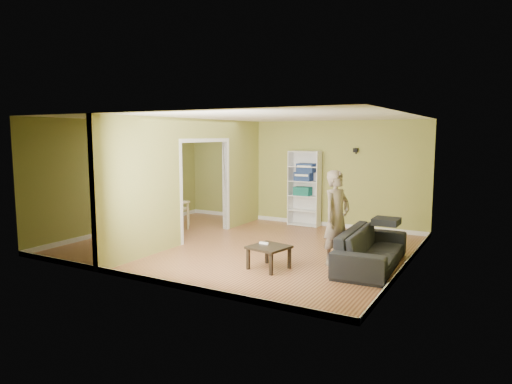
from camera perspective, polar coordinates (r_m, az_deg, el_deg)
room_shell at (r=9.20m, az=-1.69°, el=1.18°), size 6.50×6.50×6.50m
partition at (r=9.87m, az=-7.69°, el=1.52°), size 0.22×5.50×2.60m
wall_speaker at (r=11.03m, az=12.34°, el=5.13°), size 0.10×0.10×0.10m
sofa at (r=8.12m, az=14.24°, el=-6.15°), size 2.26×1.06×0.84m
person at (r=8.03m, az=10.06°, el=-2.19°), size 0.84×0.75×1.94m
bookshelf at (r=11.43m, az=6.18°, el=0.45°), size 0.78×0.34×1.86m
paper_box_teal at (r=11.42m, az=5.86°, el=0.11°), size 0.41×0.27×0.21m
paper_box_navy_b at (r=11.37m, az=5.96°, el=1.94°), size 0.42×0.27×0.21m
paper_box_navy_c at (r=11.33m, az=6.30°, el=3.04°), size 0.43×0.28×0.22m
coffee_table at (r=7.75m, az=1.62°, el=-7.19°), size 0.60×0.60×0.40m
game_controller at (r=7.87m, az=1.01°, el=-6.41°), size 0.17×0.04×0.03m
dining_table at (r=11.08m, az=-11.64°, el=-1.56°), size 1.10×0.73×0.69m
chair_left at (r=11.63m, az=-14.16°, el=-2.06°), size 0.52×0.52×0.88m
chair_near at (r=10.61m, az=-13.35°, el=-2.83°), size 0.44×0.44×0.91m
chair_far at (r=11.51m, az=-9.41°, el=-1.93°), size 0.45×0.45×0.92m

